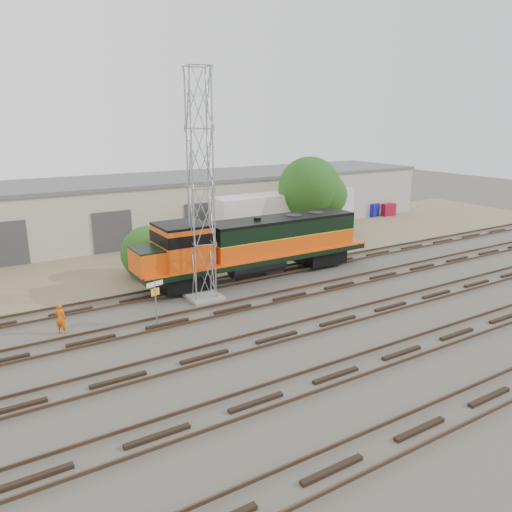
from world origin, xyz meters
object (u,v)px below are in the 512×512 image
semi_trailer (288,210)px  signal_tower (201,192)px  locomotive (254,245)px  worker (61,318)px

semi_trailer → signal_tower: bearing=-144.0°
locomotive → semi_trailer: bearing=43.3°
worker → semi_trailer: semi_trailer is taller
locomotive → signal_tower: 6.54m
worker → semi_trailer: (21.78, 10.78, 1.88)m
locomotive → semi_trailer: size_ratio=1.22×
locomotive → worker: locomotive is taller
signal_tower → worker: signal_tower is taller
signal_tower → semi_trailer: size_ratio=0.96×
signal_tower → worker: (-8.47, -0.83, -5.72)m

